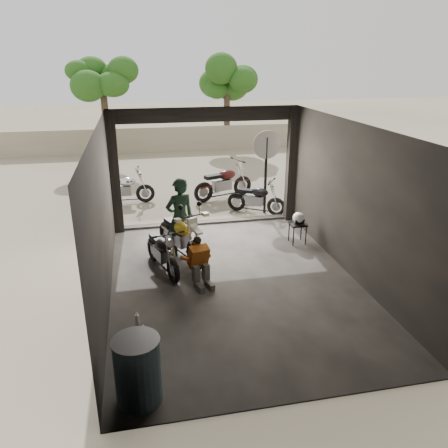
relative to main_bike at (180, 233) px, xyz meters
name	(u,v)px	position (x,y,z in m)	size (l,w,h in m)	color
ground	(234,282)	(0.95, -1.41, -0.62)	(80.00, 80.00, 0.00)	#7A6D56
garage	(229,216)	(0.95, -0.86, 0.66)	(7.00, 7.13, 3.20)	#2D2B28
boundary_wall	(172,139)	(0.95, 12.59, -0.02)	(18.00, 0.30, 1.20)	gray
tree_left	(101,68)	(-2.05, 11.09, 3.37)	(2.20, 2.20, 5.60)	#382B1E
tree_right	(227,76)	(3.75, 12.59, 2.94)	(2.20, 2.20, 5.00)	#382B1E
main_bike	(180,233)	(0.00, 0.00, 0.00)	(0.76, 1.85, 1.23)	beige
left_bike	(162,249)	(-0.46, -0.58, -0.09)	(0.64, 1.54, 1.04)	black
outside_bike_a	(124,187)	(-1.31, 4.43, -0.05)	(0.69, 1.67, 1.13)	black
outside_bike_b	(223,180)	(1.88, 4.28, 0.02)	(0.78, 1.88, 1.27)	#441210
outside_bike_c	(256,196)	(2.55, 2.68, -0.09)	(0.64, 1.57, 1.06)	black
rider	(180,218)	(0.02, 0.15, 0.32)	(0.69, 0.45, 1.88)	black
mechanic	(201,264)	(0.25, -1.42, -0.11)	(0.51, 0.69, 1.00)	#B65C18
stool	(298,226)	(2.95, 0.26, -0.15)	(0.39, 0.39, 0.54)	black
helmet	(298,218)	(2.96, 0.28, 0.06)	(0.29, 0.31, 0.28)	white
oil_drum	(138,371)	(-1.05, -4.41, -0.13)	(0.62, 0.62, 0.96)	#456374
sign_post	(266,158)	(2.82, 2.68, 1.06)	(0.82, 0.08, 2.47)	black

